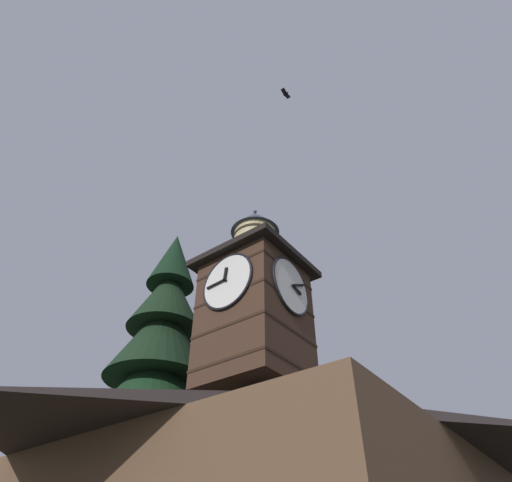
% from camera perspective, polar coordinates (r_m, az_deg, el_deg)
% --- Properties ---
extents(clock_tower, '(3.86, 3.86, 8.20)m').
position_cam_1_polar(clock_tower, '(16.51, -0.13, -8.43)').
color(clock_tower, '#422B1E').
rests_on(clock_tower, building_main).
extents(pine_tree_behind, '(7.28, 7.28, 15.67)m').
position_cam_1_polar(pine_tree_behind, '(18.12, -13.78, -22.71)').
color(pine_tree_behind, '#473323').
rests_on(pine_tree_behind, ground_plane).
extents(moon, '(1.61, 1.61, 1.61)m').
position_cam_1_polar(moon, '(55.62, -27.75, -23.08)').
color(moon, silver).
extents(flying_bird_high, '(0.61, 0.26, 0.14)m').
position_cam_1_polar(flying_bird_high, '(21.42, 3.89, 18.57)').
color(flying_bird_high, black).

